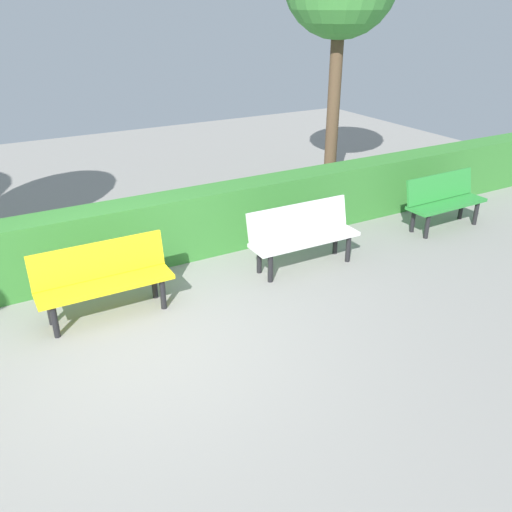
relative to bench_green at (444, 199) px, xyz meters
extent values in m
plane|color=gray|center=(5.39, 0.86, -0.48)|extent=(20.96, 20.96, 0.00)
cube|color=#2D8C38|center=(0.00, 0.07, -0.06)|extent=(1.43, 0.44, 0.05)
cube|color=#2D8C38|center=(0.00, -0.12, 0.17)|extent=(1.43, 0.15, 0.42)
cylinder|color=black|center=(-0.57, 0.22, -0.28)|extent=(0.07, 0.07, 0.39)
cylinder|color=black|center=(-0.56, -0.08, -0.28)|extent=(0.07, 0.07, 0.39)
cylinder|color=black|center=(0.56, 0.23, -0.28)|extent=(0.07, 0.07, 0.39)
cylinder|color=black|center=(0.56, -0.07, -0.28)|extent=(0.07, 0.07, 0.39)
cube|color=white|center=(2.78, 0.12, -0.06)|extent=(1.58, 0.45, 0.05)
cube|color=white|center=(2.77, -0.07, 0.17)|extent=(1.57, 0.16, 0.42)
cylinder|color=black|center=(2.14, 0.28, -0.28)|extent=(0.07, 0.07, 0.39)
cylinder|color=black|center=(2.14, -0.02, -0.28)|extent=(0.07, 0.07, 0.39)
cylinder|color=black|center=(3.41, 0.26, -0.28)|extent=(0.07, 0.07, 0.39)
cylinder|color=black|center=(3.41, -0.04, -0.28)|extent=(0.07, 0.07, 0.39)
cube|color=yellow|center=(5.50, 0.05, -0.06)|extent=(1.54, 0.43, 0.05)
cube|color=yellow|center=(5.50, -0.14, 0.17)|extent=(1.54, 0.12, 0.42)
cylinder|color=black|center=(4.88, 0.21, -0.28)|extent=(0.07, 0.07, 0.39)
cylinder|color=black|center=(4.88, -0.09, -0.28)|extent=(0.07, 0.07, 0.39)
cylinder|color=black|center=(6.12, 0.20, -0.28)|extent=(0.07, 0.07, 0.39)
cylinder|color=black|center=(6.12, -0.10, -0.28)|extent=(0.07, 0.07, 0.39)
cube|color=#387F33|center=(4.17, -1.04, -0.01)|extent=(16.96, 0.51, 0.94)
cylinder|color=brown|center=(0.46, -2.43, 1.08)|extent=(0.23, 0.23, 3.13)
camera|label=1|loc=(6.66, 5.58, 2.87)|focal=37.50mm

